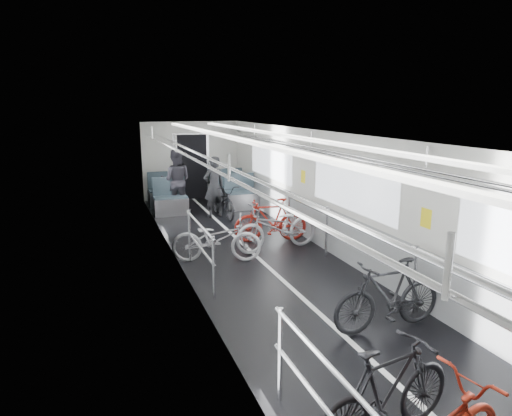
{
  "coord_description": "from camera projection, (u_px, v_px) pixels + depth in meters",
  "views": [
    {
      "loc": [
        -2.87,
        -7.04,
        2.91
      ],
      "look_at": [
        0.0,
        0.99,
        0.97
      ],
      "focal_mm": 32.0,
      "sensor_mm": 36.0,
      "label": 1
    }
  ],
  "objects": [
    {
      "name": "bike_left_mid",
      "position": [
        387.0,
        393.0,
        3.95
      ],
      "size": [
        1.62,
        0.73,
        0.94
      ],
      "primitive_type": "imported",
      "rotation": [
        0.0,
        0.0,
        1.76
      ],
      "color": "black",
      "rests_on": "floor"
    },
    {
      "name": "bike_right_near",
      "position": [
        388.0,
        295.0,
        5.95
      ],
      "size": [
        1.61,
        0.46,
        0.97
      ],
      "primitive_type": "imported",
      "rotation": [
        0.0,
        0.0,
        -1.57
      ],
      "color": "black",
      "rests_on": "floor"
    },
    {
      "name": "car_shell",
      "position": [
        243.0,
        193.0,
        9.44
      ],
      "size": [
        3.02,
        14.01,
        2.41
      ],
      "color": "black",
      "rests_on": "ground"
    },
    {
      "name": "bike_right_far",
      "position": [
        271.0,
        220.0,
        9.82
      ],
      "size": [
        1.64,
        0.74,
        0.95
      ],
      "primitive_type": "imported",
      "rotation": [
        0.0,
        0.0,
        -1.77
      ],
      "color": "maroon",
      "rests_on": "floor"
    },
    {
      "name": "bike_left_far",
      "position": [
        217.0,
        239.0,
        8.58
      ],
      "size": [
        1.78,
        1.07,
        0.89
      ],
      "primitive_type": "imported",
      "rotation": [
        0.0,
        0.0,
        1.26
      ],
      "color": "silver",
      "rests_on": "floor"
    },
    {
      "name": "person_seated",
      "position": [
        176.0,
        181.0,
        12.49
      ],
      "size": [
        0.99,
        0.86,
        1.74
      ],
      "primitive_type": "imported",
      "rotation": [
        0.0,
        0.0,
        2.88
      ],
      "color": "#2D2B33",
      "rests_on": "floor"
    },
    {
      "name": "bike_aisle",
      "position": [
        223.0,
        201.0,
        11.99
      ],
      "size": [
        0.68,
        1.7,
        0.88
      ],
      "primitive_type": "imported",
      "rotation": [
        0.0,
        0.0,
        0.06
      ],
      "color": "black",
      "rests_on": "floor"
    },
    {
      "name": "bike_right_mid",
      "position": [
        277.0,
        227.0,
        9.23
      ],
      "size": [
        1.92,
        0.89,
        0.97
      ],
      "primitive_type": "imported",
      "rotation": [
        0.0,
        0.0,
        -1.43
      ],
      "color": "#ACACB1",
      "rests_on": "floor"
    },
    {
      "name": "person_standing",
      "position": [
        214.0,
        187.0,
        11.94
      ],
      "size": [
        0.65,
        0.5,
        1.6
      ],
      "primitive_type": "imported",
      "rotation": [
        0.0,
        0.0,
        3.35
      ],
      "color": "black",
      "rests_on": "floor"
    }
  ]
}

